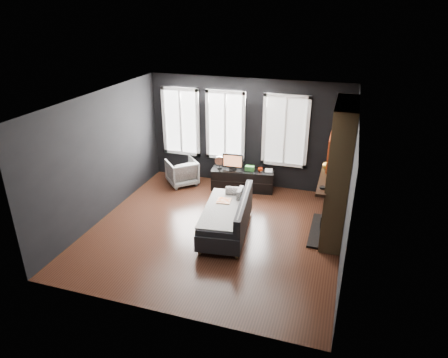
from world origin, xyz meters
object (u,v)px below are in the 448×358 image
(media_console, at_px, (243,180))
(book, at_px, (265,166))
(sofa, at_px, (226,215))
(armchair, at_px, (182,171))
(mug, at_px, (260,169))
(mantel_vase, at_px, (327,164))
(monitor, at_px, (233,161))

(media_console, distance_m, book, 0.67)
(sofa, height_order, book, sofa)
(sofa, height_order, armchair, sofa)
(mug, relative_size, mantel_vase, 0.60)
(media_console, bearing_deg, monitor, -174.69)
(media_console, relative_size, mug, 13.78)
(armchair, bearing_deg, media_console, 142.65)
(sofa, bearing_deg, monitor, 95.58)
(media_console, xyz_separation_m, book, (0.53, 0.11, 0.39))
(monitor, relative_size, mantel_vase, 2.81)
(sofa, relative_size, mantel_vase, 10.17)
(mantel_vase, bearing_deg, media_console, 152.69)
(media_console, height_order, mantel_vase, mantel_vase)
(armchair, relative_size, media_console, 0.47)
(armchair, relative_size, mug, 6.45)
(sofa, relative_size, mug, 16.93)
(media_console, bearing_deg, sofa, -92.04)
(book, bearing_deg, media_console, -168.37)
(monitor, xyz_separation_m, book, (0.78, 0.17, -0.11))
(sofa, height_order, monitor, monitor)
(mug, distance_m, book, 0.14)
(monitor, xyz_separation_m, mug, (0.67, 0.10, -0.18))
(sofa, xyz_separation_m, armchair, (-1.79, 1.95, -0.05))
(media_console, distance_m, monitor, 0.56)
(mug, xyz_separation_m, book, (0.10, 0.07, 0.07))
(armchair, distance_m, mantel_vase, 3.84)
(sofa, bearing_deg, mug, 77.20)
(monitor, height_order, mantel_vase, mantel_vase)
(book, distance_m, mantel_vase, 2.01)
(monitor, xyz_separation_m, mantel_vase, (2.28, -0.99, 0.56))
(armchair, bearing_deg, book, 144.24)
(sofa, relative_size, armchair, 2.63)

